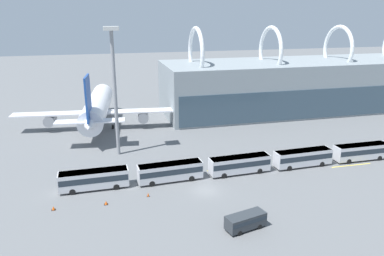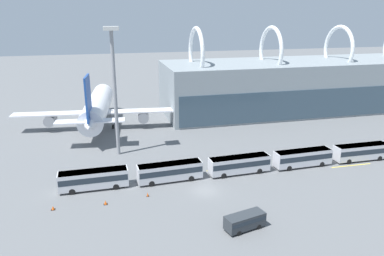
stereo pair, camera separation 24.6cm
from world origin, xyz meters
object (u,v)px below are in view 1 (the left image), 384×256
at_px(traffic_cone_1, 148,194).
at_px(traffic_cone_0, 106,203).
at_px(shuttle_bus_4, 361,151).
at_px(shuttle_bus_3, 303,157).
at_px(shuttle_bus_1, 170,171).
at_px(shuttle_bus_0, 94,178).
at_px(airliner_at_gate_far, 267,86).
at_px(floodlight_mast, 114,75).
at_px(shuttle_bus_2, 240,164).
at_px(airliner_at_gate_near, 97,108).
at_px(service_van_foreground, 246,220).
at_px(traffic_cone_2, 53,208).

bearing_deg(traffic_cone_1, traffic_cone_0, -171.15).
relative_size(shuttle_bus_4, traffic_cone_0, 18.07).
height_order(shuttle_bus_3, shuttle_bus_4, same).
height_order(shuttle_bus_1, shuttle_bus_3, same).
xyz_separation_m(shuttle_bus_0, shuttle_bus_4, (51.77, 0.19, 0.00)).
height_order(shuttle_bus_1, shuttle_bus_4, same).
bearing_deg(shuttle_bus_1, shuttle_bus_4, -2.90).
height_order(airliner_at_gate_far, traffic_cone_1, airliner_at_gate_far).
distance_m(shuttle_bus_4, traffic_cone_0, 50.49).
bearing_deg(shuttle_bus_1, airliner_at_gate_far, 46.96).
height_order(shuttle_bus_3, floodlight_mast, floodlight_mast).
distance_m(shuttle_bus_2, traffic_cone_0, 24.98).
bearing_deg(shuttle_bus_1, floodlight_mast, 114.20).
bearing_deg(shuttle_bus_1, shuttle_bus_2, -2.86).
relative_size(airliner_at_gate_near, shuttle_bus_3, 3.58).
height_order(airliner_at_gate_far, shuttle_bus_3, airliner_at_gate_far).
bearing_deg(airliner_at_gate_near, airliner_at_gate_far, -68.65).
distance_m(airliner_at_gate_near, floodlight_mast, 23.21).
distance_m(shuttle_bus_1, shuttle_bus_3, 25.88).
bearing_deg(traffic_cone_1, shuttle_bus_4, 6.63).
height_order(service_van_foreground, traffic_cone_1, service_van_foreground).
distance_m(shuttle_bus_2, floodlight_mast, 29.84).
distance_m(airliner_at_gate_far, traffic_cone_2, 82.05).
distance_m(airliner_at_gate_far, traffic_cone_1, 71.50).
bearing_deg(shuttle_bus_2, traffic_cone_0, -168.87).
distance_m(traffic_cone_0, traffic_cone_2, 7.72).
height_order(shuttle_bus_2, shuttle_bus_4, same).
bearing_deg(shuttle_bus_0, floodlight_mast, 71.15).
bearing_deg(traffic_cone_0, airliner_at_gate_near, 90.78).
bearing_deg(airliner_at_gate_near, shuttle_bus_1, -155.24).
bearing_deg(traffic_cone_2, airliner_at_gate_far, 42.49).
relative_size(shuttle_bus_2, service_van_foreground, 1.89).
relative_size(traffic_cone_0, traffic_cone_2, 1.02).
bearing_deg(shuttle_bus_2, service_van_foreground, -111.23).
xyz_separation_m(shuttle_bus_1, floodlight_mast, (-7.99, 15.40, 14.75)).
distance_m(airliner_at_gate_far, service_van_foreground, 75.52).
distance_m(shuttle_bus_0, shuttle_bus_1, 12.94).
xyz_separation_m(shuttle_bus_3, traffic_cone_1, (-30.47, -5.02, -1.58)).
height_order(shuttle_bus_2, traffic_cone_1, shuttle_bus_2).
bearing_deg(shuttle_bus_1, service_van_foreground, -71.21).
bearing_deg(traffic_cone_1, floodlight_mast, 99.56).
distance_m(airliner_at_gate_far, shuttle_bus_0, 73.69).
bearing_deg(shuttle_bus_3, airliner_at_gate_near, 134.95).
height_order(shuttle_bus_2, service_van_foreground, shuttle_bus_2).
relative_size(airliner_at_gate_near, shuttle_bus_2, 3.58).
xyz_separation_m(airliner_at_gate_near, shuttle_bus_2, (24.77, -35.22, -3.45)).
bearing_deg(airliner_at_gate_near, shuttle_bus_0, -175.57).
bearing_deg(shuttle_bus_0, shuttle_bus_3, -0.76).
xyz_separation_m(shuttle_bus_2, shuttle_bus_4, (25.88, 0.14, 0.00)).
distance_m(floodlight_mast, traffic_cone_0, 27.03).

